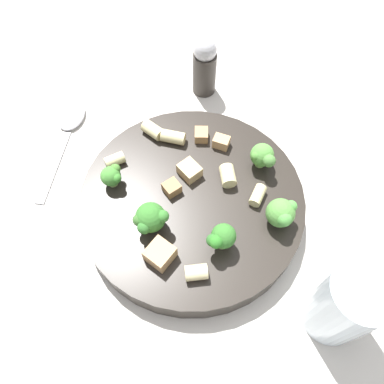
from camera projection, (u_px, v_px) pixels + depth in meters
The scene contains 21 objects.
ground_plane at pixel (192, 210), 0.47m from camera, with size 2.00×2.00×0.00m, color beige.
pasta_bowl at pixel (192, 202), 0.45m from camera, with size 0.26×0.26×0.03m.
broccoli_floret_0 at pixel (263, 157), 0.44m from camera, with size 0.03×0.03×0.03m.
broccoli_floret_1 at pixel (282, 213), 0.40m from camera, with size 0.03×0.03×0.04m.
broccoli_floret_2 at pixel (219, 239), 0.38m from camera, with size 0.03×0.03×0.04m.
broccoli_floret_3 at pixel (112, 176), 0.43m from camera, with size 0.03×0.02×0.03m.
broccoli_floret_4 at pixel (150, 218), 0.40m from camera, with size 0.04×0.03×0.04m.
rigatoni_0 at pixel (173, 137), 0.47m from camera, with size 0.02×0.02×0.03m, color beige.
rigatoni_1 at pixel (155, 129), 0.47m from camera, with size 0.02×0.02×0.03m, color beige.
rigatoni_2 at pixel (115, 160), 0.45m from camera, with size 0.01×0.01×0.02m, color beige.
rigatoni_3 at pixel (196, 272), 0.38m from camera, with size 0.02×0.02×0.02m, color beige.
rigatoni_4 at pixel (258, 195), 0.43m from camera, with size 0.01×0.01×0.02m, color beige.
rigatoni_5 at pixel (230, 178), 0.44m from camera, with size 0.02×0.02×0.02m, color beige.
chicken_chunk_0 at pixel (160, 254), 0.39m from camera, with size 0.03×0.03×0.02m, color tan.
chicken_chunk_1 at pixel (172, 188), 0.43m from camera, with size 0.02×0.02×0.01m, color #A87A4C.
chicken_chunk_2 at pixel (201, 135), 0.47m from camera, with size 0.02×0.02×0.01m, color tan.
chicken_chunk_3 at pixel (221, 142), 0.47m from camera, with size 0.02×0.02×0.01m, color tan.
chicken_chunk_4 at pixel (190, 170), 0.44m from camera, with size 0.02×0.02×0.02m, color tan.
drinking_glass at pixel (342, 306), 0.36m from camera, with size 0.06×0.06×0.10m.
pepper_shaker at pixel (205, 66), 0.53m from camera, with size 0.03×0.03×0.09m.
spoon at pixel (67, 128), 0.52m from camera, with size 0.12×0.15×0.01m.
Camera 1 is at (-0.10, -0.19, 0.41)m, focal length 35.00 mm.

